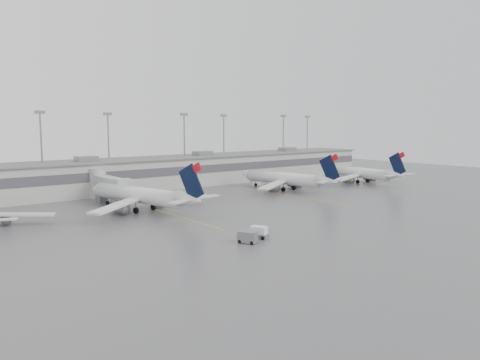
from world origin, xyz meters
TOP-DOWN VIEW (x-y plane):
  - ground at (0.00, 0.00)m, footprint 260.00×260.00m
  - terminal at (-0.01, 57.98)m, footprint 152.00×17.00m
  - light_masts at (0.00, 63.75)m, footprint 142.40×8.00m
  - jet_bridge_right at (-20.50, 45.72)m, footprint 4.00×17.20m
  - stand_markings at (-0.00, 24.00)m, footprint 105.25×40.00m
  - jet_mid_left at (-20.30, 27.47)m, footprint 28.51×32.35m
  - jet_mid_right at (23.10, 30.59)m, footprint 28.41×32.03m
  - jet_far_right at (51.46, 28.03)m, footprint 27.61×31.07m
  - baggage_tug at (-16.71, -3.80)m, footprint 2.82×3.35m
  - baggage_cart at (-19.91, -5.00)m, footprint 2.58×3.13m
  - gse_uld_b at (-20.75, 38.51)m, footprint 2.72×1.95m
  - gse_uld_c at (23.15, 43.45)m, footprint 2.85×2.31m
  - gse_loader at (-22.21, 43.65)m, footprint 2.00×3.10m
  - cone_b at (-13.01, 40.13)m, footprint 0.45×0.45m
  - cone_c at (18.52, 32.03)m, footprint 0.38×0.38m
  - cone_d at (57.39, 37.94)m, footprint 0.48×0.48m

SIDE VIEW (x-z plane):
  - ground at x=0.00m, z-range 0.00..0.00m
  - stand_markings at x=0.00m, z-range 0.00..0.01m
  - cone_c at x=18.52m, z-range 0.00..0.61m
  - cone_b at x=-13.01m, z-range 0.00..0.71m
  - cone_d at x=57.39m, z-range 0.00..0.77m
  - baggage_tug at x=-16.71m, z-range -0.20..1.65m
  - gse_uld_c at x=23.15m, z-range 0.00..1.75m
  - baggage_cart at x=-19.91m, z-range 0.04..1.79m
  - gse_uld_b at x=-20.75m, z-range 0.00..1.82m
  - gse_loader at x=-22.21m, z-range 0.00..1.90m
  - jet_far_right at x=51.46m, z-range -1.90..8.15m
  - jet_mid_right at x=23.10m, z-range -1.97..8.42m
  - jet_mid_left at x=-20.30m, z-range -2.02..8.64m
  - jet_bridge_right at x=-20.50m, z-range 0.37..7.37m
  - terminal at x=-0.01m, z-range -0.55..8.90m
  - light_masts at x=0.00m, z-range 1.73..22.33m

